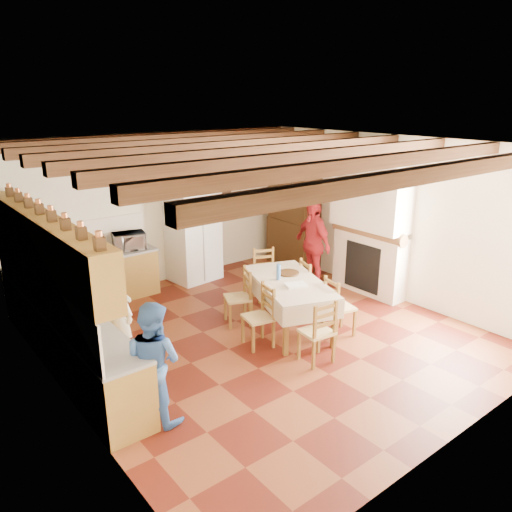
{
  "coord_description": "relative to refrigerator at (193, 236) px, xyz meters",
  "views": [
    {
      "loc": [
        -4.54,
        -5.54,
        3.66
      ],
      "look_at": [
        0.1,
        0.3,
        1.25
      ],
      "focal_mm": 35.0,
      "sensor_mm": 36.0,
      "label": 1
    }
  ],
  "objects": [
    {
      "name": "lower_cabinets_back",
      "position": [
        -2.1,
        0.02,
        -0.5
      ],
      "size": [
        2.3,
        0.6,
        0.86
      ],
      "primitive_type": "cube",
      "color": "brown",
      "rests_on": "ground"
    },
    {
      "name": "person_woman_blue",
      "position": [
        -2.86,
        -3.77,
        -0.19
      ],
      "size": [
        0.81,
        0.89,
        1.48
      ],
      "primitive_type": "imported",
      "rotation": [
        0.0,
        0.0,
        2.0
      ],
      "color": "#3A64AA",
      "rests_on": "floor"
    },
    {
      "name": "chandelier",
      "position": [
        -0.01,
        -2.95,
        1.32
      ],
      "size": [
        0.47,
        0.47,
        0.03
      ],
      "primitive_type": "torus",
      "color": "black",
      "rests_on": "ground"
    },
    {
      "name": "wall_front",
      "position": [
        -0.55,
        -6.19,
        0.57
      ],
      "size": [
        6.0,
        0.02,
        3.0
      ],
      "primitive_type": "cube",
      "color": "#F2EBCA",
      "rests_on": "ground"
    },
    {
      "name": "upper_cabinets",
      "position": [
        -3.38,
        -1.88,
        0.92
      ],
      "size": [
        0.35,
        4.2,
        0.7
      ],
      "primitive_type": "cube",
      "color": "brown",
      "rests_on": "ground"
    },
    {
      "name": "person_man",
      "position": [
        -2.7,
        -2.41,
        -0.05
      ],
      "size": [
        0.45,
        0.66,
        1.76
      ],
      "primitive_type": "imported",
      "rotation": [
        0.0,
        0.0,
        1.62
      ],
      "color": "white",
      "rests_on": "floor"
    },
    {
      "name": "chair_right_near",
      "position": [
        0.47,
        -3.61,
        -0.45
      ],
      "size": [
        0.49,
        0.5,
        0.96
      ],
      "primitive_type": null,
      "rotation": [
        0.0,
        0.0,
        1.34
      ],
      "color": "brown",
      "rests_on": "floor"
    },
    {
      "name": "lower_cabinets_left",
      "position": [
        -3.25,
        -1.88,
        -0.5
      ],
      "size": [
        0.6,
        4.3,
        0.86
      ],
      "primitive_type": "cube",
      "color": "brown",
      "rests_on": "ground"
    },
    {
      "name": "backsplash_back",
      "position": [
        -2.1,
        0.3,
        0.27
      ],
      "size": [
        2.3,
        0.03,
        0.6
      ],
      "primitive_type": "cube",
      "color": "white",
      "rests_on": "ground"
    },
    {
      "name": "chair_left_near",
      "position": [
        -0.79,
        -3.11,
        -0.45
      ],
      "size": [
        0.48,
        0.49,
        0.96
      ],
      "primitive_type": null,
      "rotation": [
        0.0,
        0.0,
        -1.78
      ],
      "color": "brown",
      "rests_on": "floor"
    },
    {
      "name": "microwave",
      "position": [
        -1.38,
        0.02,
        0.13
      ],
      "size": [
        0.65,
        0.52,
        0.32
      ],
      "primitive_type": "imported",
      "rotation": [
        0.0,
        0.0,
        -0.23
      ],
      "color": "silver",
      "rests_on": "countertop_back"
    },
    {
      "name": "wall_picture",
      "position": [
        1.0,
        0.3,
        0.92
      ],
      "size": [
        0.34,
        0.03,
        0.42
      ],
      "primitive_type": "cube",
      "color": "black",
      "rests_on": "ground"
    },
    {
      "name": "ceiling_beams",
      "position": [
        -0.55,
        -2.93,
        1.98
      ],
      "size": [
        6.0,
        6.3,
        0.16
      ],
      "primitive_type": null,
      "color": "#321B0F",
      "rests_on": "ground"
    },
    {
      "name": "person_woman_red",
      "position": [
        1.63,
        -1.8,
        -0.05
      ],
      "size": [
        0.59,
        1.08,
        1.75
      ],
      "primitive_type": "imported",
      "rotation": [
        0.0,
        0.0,
        -1.73
      ],
      "color": "red",
      "rests_on": "floor"
    },
    {
      "name": "countertop_back",
      "position": [
        -2.1,
        0.02,
        -0.05
      ],
      "size": [
        2.34,
        0.62,
        0.04
      ],
      "primitive_type": "cube",
      "color": "gray",
      "rests_on": "lower_cabinets_back"
    },
    {
      "name": "backsplash_left",
      "position": [
        -3.54,
        -1.88,
        0.27
      ],
      "size": [
        0.03,
        4.3,
        0.6
      ],
      "primitive_type": "cube",
      "color": "white",
      "rests_on": "ground"
    },
    {
      "name": "countertop_left",
      "position": [
        -3.25,
        -1.88,
        -0.05
      ],
      "size": [
        0.62,
        4.3,
        0.04
      ],
      "primitive_type": "cube",
      "color": "gray",
      "rests_on": "lower_cabinets_left"
    },
    {
      "name": "refrigerator",
      "position": [
        0.0,
        0.0,
        0.0
      ],
      "size": [
        1.0,
        0.85,
        1.86
      ],
      "primitive_type": "cube",
      "rotation": [
        0.0,
        0.0,
        0.09
      ],
      "color": "white",
      "rests_on": "floor"
    },
    {
      "name": "wall_right",
      "position": [
        2.46,
        -2.93,
        0.57
      ],
      "size": [
        0.02,
        6.5,
        3.0
      ],
      "primitive_type": "cube",
      "color": "#F2EBCA",
      "rests_on": "ground"
    },
    {
      "name": "floor",
      "position": [
        -0.55,
        -2.93,
        -0.94
      ],
      "size": [
        6.0,
        6.5,
        0.02
      ],
      "primitive_type": "cube",
      "color": "#4C150B",
      "rests_on": "ground"
    },
    {
      "name": "chair_right_far",
      "position": [
        0.75,
        -2.73,
        -0.45
      ],
      "size": [
        0.51,
        0.52,
        0.96
      ],
      "primitive_type": null,
      "rotation": [
        0.0,
        0.0,
        1.25
      ],
      "color": "brown",
      "rests_on": "floor"
    },
    {
      "name": "ceiling",
      "position": [
        -0.55,
        -2.93,
        2.08
      ],
      "size": [
        6.0,
        6.5,
        0.02
      ],
      "primitive_type": "cube",
      "color": "white",
      "rests_on": "ground"
    },
    {
      "name": "fridge_vase",
      "position": [
        -0.02,
        0.0,
        1.07
      ],
      "size": [
        0.33,
        0.33,
        0.28
      ],
      "primitive_type": "imported",
      "rotation": [
        0.0,
        0.0,
        -0.25
      ],
      "color": "#352210",
      "rests_on": "refrigerator"
    },
    {
      "name": "chair_left_far",
      "position": [
        -0.57,
        -2.29,
        -0.45
      ],
      "size": [
        0.53,
        0.54,
        0.96
      ],
      "primitive_type": null,
      "rotation": [
        0.0,
        0.0,
        -1.96
      ],
      "color": "brown",
      "rests_on": "floor"
    },
    {
      "name": "chair_end_far",
      "position": [
        0.47,
        -1.78,
        -0.45
      ],
      "size": [
        0.54,
        0.53,
        0.96
      ],
      "primitive_type": null,
      "rotation": [
        0.0,
        0.0,
        -0.38
      ],
      "color": "brown",
      "rests_on": "floor"
    },
    {
      "name": "wall_left",
      "position": [
        -3.56,
        -2.93,
        0.57
      ],
      "size": [
        0.02,
        6.5,
        3.0
      ],
      "primitive_type": "cube",
      "color": "#F2EBCA",
      "rests_on": "ground"
    },
    {
      "name": "chair_end_near",
      "position": [
        -0.43,
        -4.0,
        -0.45
      ],
      "size": [
        0.46,
        0.45,
        0.96
      ],
      "primitive_type": null,
      "rotation": [
        0.0,
        0.0,
        3.02
      ],
      "color": "brown",
      "rests_on": "floor"
    },
    {
      "name": "wall_back",
      "position": [
        -0.55,
        0.33,
        0.57
      ],
      "size": [
        6.0,
        0.02,
        3.0
      ],
      "primitive_type": "cube",
      "color": "#F2EBCA",
      "rests_on": "ground"
    },
    {
      "name": "hutch",
      "position": [
        2.2,
        -0.63,
        0.25
      ],
      "size": [
        0.57,
        1.31,
        2.35
      ],
      "primitive_type": null,
      "rotation": [
        0.0,
        0.0,
        -0.02
      ],
      "color": "#352210",
      "rests_on": "floor"
    },
    {
      "name": "fireplace",
      "position": [
        2.17,
        -2.73,
        0.47
      ],
      "size": [
        0.56,
        1.6,
        2.8
      ],
      "primitive_type": null,
      "color": "beige",
      "rests_on": "ground"
    },
    {
      "name": "dining_table",
      "position": [
        -0.01,
        -2.95,
        -0.19
      ],
      "size": [
        1.55,
        2.1,
        0.83
      ],
      "rotation": [
        0.0,
        0.0,
        -0.35
      ],
      "color": "beige",
      "rests_on": "floor"
    }
  ]
}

